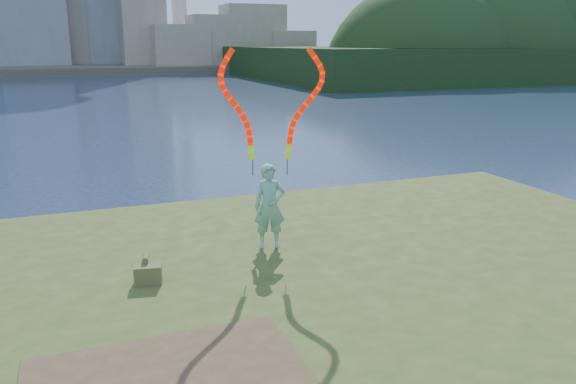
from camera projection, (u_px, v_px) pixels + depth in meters
name	position (u px, v px, depth m)	size (l,w,h in m)	color
ground	(270.00, 310.00, 9.88)	(320.00, 320.00, 0.00)	#1A2742
grassy_knoll	(325.00, 359.00, 7.73)	(20.00, 18.00, 0.80)	#334217
far_shore	(84.00, 67.00, 95.31)	(320.00, 40.00, 1.20)	#464133
wooded_hill	(510.00, 73.00, 84.68)	(78.00, 50.00, 63.00)	black
woman_with_ribbons	(270.00, 174.00, 10.35)	(1.98, 0.62, 3.99)	#1E804C
canvas_bag	(148.00, 273.00, 9.03)	(0.48, 0.54, 0.41)	brown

